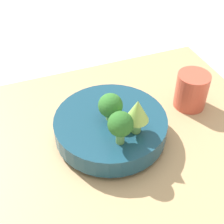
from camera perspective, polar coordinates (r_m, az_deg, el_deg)
The scene contains 7 objects.
ground_plane at distance 0.80m, azimuth 0.45°, elevation -7.84°, with size 6.00×6.00×0.00m, color silver.
table at distance 0.79m, azimuth 0.46°, elevation -6.90°, with size 0.84×0.69×0.04m.
bowl at distance 0.77m, azimuth 0.00°, elevation -2.58°, with size 0.27×0.27×0.06m.
broccoli_floret_front at distance 0.66m, azimuth 1.56°, elevation -2.39°, with size 0.06×0.06×0.08m.
broccoli_floret_center at distance 0.72m, azimuth 0.00°, elevation 1.18°, with size 0.06×0.06×0.07m.
romanesco_piece_near at distance 0.68m, azimuth 4.63°, elevation -0.00°, with size 0.05×0.05×0.09m.
cup at distance 0.88m, azimuth 14.33°, elevation 3.85°, with size 0.09×0.09×0.10m.
Camera 1 is at (-0.19, -0.48, 0.61)m, focal length 50.00 mm.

